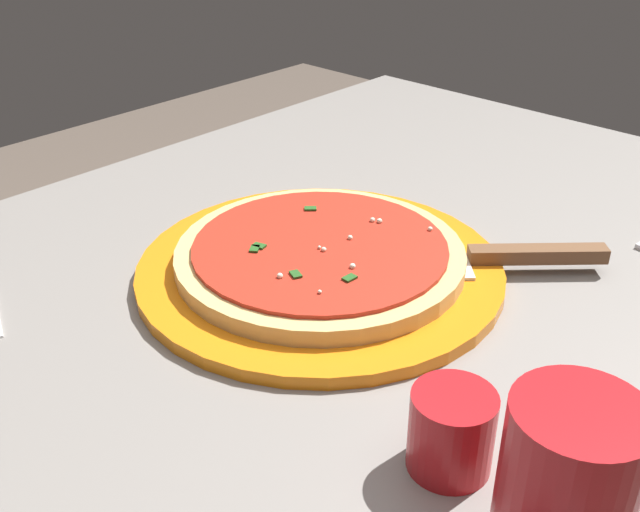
% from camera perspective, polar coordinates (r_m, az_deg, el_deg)
% --- Properties ---
extents(restaurant_table, '(1.05, 0.77, 0.74)m').
position_cam_1_polar(restaurant_table, '(0.81, 2.58, -8.84)').
color(restaurant_table, black).
rests_on(restaurant_table, ground_plane).
extents(serving_plate, '(0.34, 0.34, 0.01)m').
position_cam_1_polar(serving_plate, '(0.71, 0.00, -0.98)').
color(serving_plate, orange).
rests_on(serving_plate, restaurant_table).
extents(pizza, '(0.27, 0.27, 0.02)m').
position_cam_1_polar(pizza, '(0.70, 0.00, 0.13)').
color(pizza, '#DBB26B').
rests_on(pizza, serving_plate).
extents(pizza_server, '(0.19, 0.19, 0.01)m').
position_cam_1_polar(pizza_server, '(0.72, 13.11, -0.04)').
color(pizza_server, silver).
rests_on(pizza_server, serving_plate).
extents(cup_tall_drink, '(0.07, 0.07, 0.11)m').
position_cam_1_polar(cup_tall_drink, '(0.44, 18.16, -16.38)').
color(cup_tall_drink, '#B2191E').
rests_on(cup_tall_drink, restaurant_table).
extents(cup_small_sauce, '(0.06, 0.06, 0.06)m').
position_cam_1_polar(cup_small_sauce, '(0.50, 9.93, -12.97)').
color(cup_small_sauce, '#B2191E').
rests_on(cup_small_sauce, restaurant_table).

